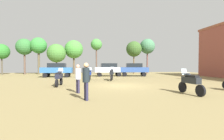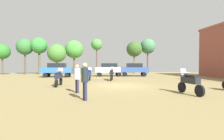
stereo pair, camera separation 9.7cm
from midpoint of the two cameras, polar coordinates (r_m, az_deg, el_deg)
ground_plane at (r=13.58m, az=3.08°, el=-5.53°), size 44.00×52.00×0.02m
motorcycle_1 at (r=10.52m, az=25.79°, el=-3.76°), size 0.62×2.12×1.48m
motorcycle_2 at (r=18.29m, az=0.02°, el=-1.31°), size 0.74×2.26×1.51m
motorcycle_4 at (r=18.81m, az=-7.66°, el=-1.36°), size 0.62×2.14×1.44m
motorcycle_6 at (r=13.91m, az=-17.92°, el=-2.43°), size 0.62×2.09×1.47m
car_1 at (r=25.53m, az=7.86°, el=0.47°), size 4.51×2.40×2.00m
car_2 at (r=25.09m, az=-0.96°, el=0.46°), size 4.32×1.84×2.00m
car_3 at (r=24.62m, az=-18.49°, el=0.35°), size 4.33×1.88×2.00m
person_1 at (r=7.90m, az=-9.11°, el=-2.90°), size 0.45×0.45×1.81m
person_2 at (r=10.09m, az=-11.84°, el=-2.21°), size 0.47×0.47×1.74m
tree_1 at (r=33.25m, az=-5.28°, el=8.69°), size 2.25×2.25×7.01m
tree_2 at (r=35.15m, az=12.45°, el=8.02°), size 3.11×3.11×7.22m
tree_3 at (r=33.05m, az=-13.00°, el=6.98°), size 3.56×3.56×6.60m
tree_4 at (r=31.95m, az=-18.65°, el=5.56°), size 3.43×3.43×5.64m
tree_5 at (r=34.86m, az=-33.94°, el=5.34°), size 2.66×2.66×5.46m
tree_6 at (r=33.16m, az=7.86°, el=7.24°), size 3.11×3.11×6.51m
tree_7 at (r=33.61m, az=-24.07°, el=7.67°), size 2.98×2.98×6.87m
tree_8 at (r=34.55m, az=-28.08°, el=7.08°), size 3.00×3.00×6.62m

